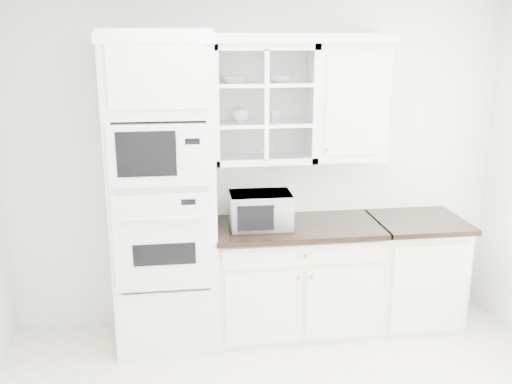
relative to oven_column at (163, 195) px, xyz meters
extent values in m
cube|color=white|center=(0.75, 0.32, 0.15)|extent=(4.00, 0.02, 2.70)
cube|color=white|center=(0.00, 0.01, 0.00)|extent=(0.76, 0.65, 2.40)
cube|color=white|center=(0.00, -0.33, -0.26)|extent=(0.70, 0.03, 0.72)
cube|color=black|center=(0.00, -0.35, -0.34)|extent=(0.44, 0.01, 0.16)
cube|color=white|center=(0.00, -0.33, 0.37)|extent=(0.70, 0.03, 0.43)
cube|color=black|center=(-0.09, -0.35, 0.39)|extent=(0.40, 0.01, 0.31)
cube|color=white|center=(1.03, 0.03, -0.76)|extent=(1.30, 0.60, 0.88)
cube|color=black|center=(1.03, 0.00, -0.30)|extent=(1.32, 0.67, 0.04)
cube|color=white|center=(2.03, 0.03, -0.76)|extent=(0.70, 0.60, 0.88)
cube|color=black|center=(2.03, 0.00, -0.30)|extent=(0.72, 0.67, 0.04)
cube|color=white|center=(0.78, 0.17, 0.65)|extent=(0.80, 0.33, 0.90)
cube|color=white|center=(0.78, 0.17, 0.50)|extent=(0.74, 0.29, 0.02)
cube|color=white|center=(0.78, 0.17, 0.80)|extent=(0.74, 0.29, 0.02)
cube|color=white|center=(1.46, 0.17, 0.65)|extent=(0.55, 0.33, 0.90)
cube|color=white|center=(0.68, 0.14, 1.14)|extent=(2.14, 0.38, 0.07)
imported|color=white|center=(0.73, 0.00, -0.14)|extent=(0.47, 0.39, 0.27)
imported|color=white|center=(0.56, 0.18, 0.84)|extent=(0.21, 0.21, 0.05)
imported|color=white|center=(0.91, 0.18, 0.84)|extent=(0.18, 0.18, 0.05)
imported|color=white|center=(0.61, 0.18, 0.56)|extent=(0.16, 0.16, 0.10)
imported|color=white|center=(0.87, 0.17, 0.55)|extent=(0.11, 0.11, 0.09)
camera|label=1|loc=(0.13, -4.16, 1.15)|focal=40.00mm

